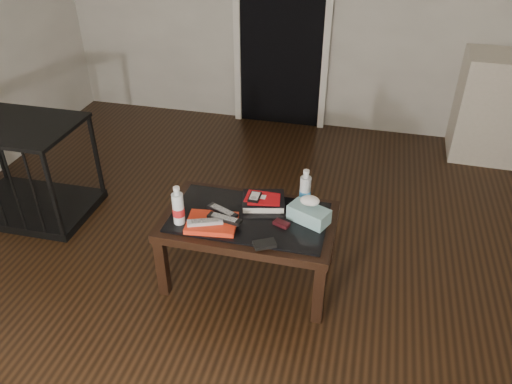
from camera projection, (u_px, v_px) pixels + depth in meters
ground at (262, 300)px, 2.97m from camera, size 5.00×5.00×0.00m
room_shell at (264, 22)px, 2.08m from camera, size 5.00×5.00×5.00m
doorway at (282, 18)px, 4.49m from camera, size 0.90×0.08×2.07m
coffee_table at (249, 225)px, 2.93m from camera, size 1.00×0.60×0.46m
pet_crate at (27, 184)px, 3.63m from camera, size 0.91×0.61×0.71m
magazines at (212, 223)px, 2.82m from camera, size 0.30×0.24×0.03m
remote_silver at (205, 222)px, 2.78m from camera, size 0.20×0.12×0.02m
remote_black_front at (224, 218)px, 2.81m from camera, size 0.21×0.09×0.02m
remote_black_back at (222, 211)px, 2.87m from camera, size 0.20×0.13×0.02m
textbook at (263, 201)px, 2.99m from camera, size 0.29×0.25×0.05m
dvd_mailers at (262, 197)px, 2.98m from camera, size 0.19×0.14×0.01m
ipod at (255, 197)px, 2.96m from camera, size 0.06×0.10×0.02m
flip_phone at (281, 224)px, 2.82m from camera, size 0.10×0.08×0.02m
wallet at (265, 244)px, 2.67m from camera, size 0.14×0.12×0.02m
water_bottle_left at (178, 205)px, 2.78m from camera, size 0.07×0.07×0.24m
water_bottle_right at (305, 188)px, 2.93m from camera, size 0.07×0.07×0.24m
tissue_box at (309, 214)px, 2.84m from camera, size 0.26×0.20×0.09m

